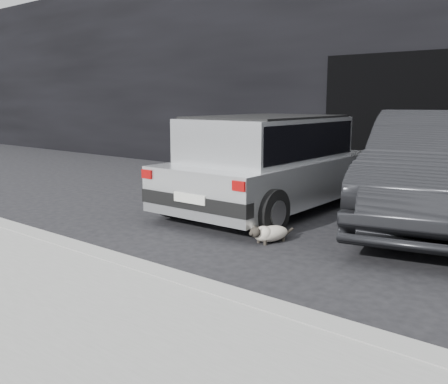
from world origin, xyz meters
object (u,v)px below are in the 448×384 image
Objects in this scene: silver_hatchback at (271,159)px; second_car at (439,168)px; cat_siamese at (268,233)px; cat_white at (229,213)px.

second_car reaches higher than silver_hatchback.
cat_siamese is at bearing -57.47° from silver_hatchback.
cat_white is at bearing -6.11° from cat_siamese.
silver_hatchback is at bearing -40.85° from cat_siamese.
second_car is 2.94m from cat_white.
cat_white is at bearing -152.41° from second_car.
cat_siamese is at bearing 71.82° from cat_white.
silver_hatchback is 5.64× the size of cat_siamese.
second_car is 6.67× the size of cat_siamese.
second_car is at bearing 15.27° from silver_hatchback.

